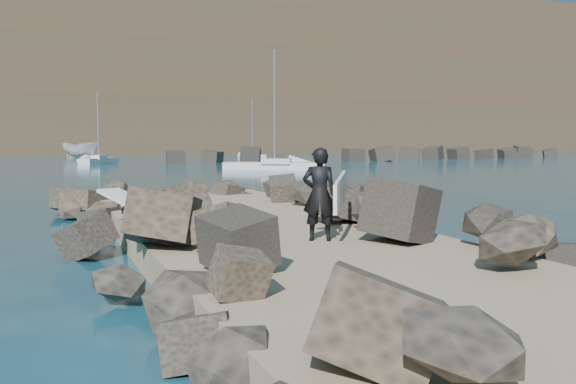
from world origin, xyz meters
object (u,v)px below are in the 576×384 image
at_px(surfboard_resting, 135,209).
at_px(boat_imported, 81,150).
at_px(radome, 399,7).
at_px(surfer_with_board, 322,194).

bearing_deg(surfboard_resting, boat_imported, 62.35).
distance_m(boat_imported, radome, 134.45).
relative_size(boat_imported, surfer_with_board, 2.98).
relative_size(boat_imported, radome, 0.33).
height_order(surfboard_resting, surfer_with_board, surfer_with_board).
xyz_separation_m(boat_imported, radome, (97.31, 83.10, 41.26)).
xyz_separation_m(boat_imported, surfer_with_board, (0.19, -77.24, 0.37)).
relative_size(surfboard_resting, radome, 0.13).
bearing_deg(surfer_with_board, surfboard_resting, 135.95).
distance_m(surfboard_resting, boat_imported, 74.20).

